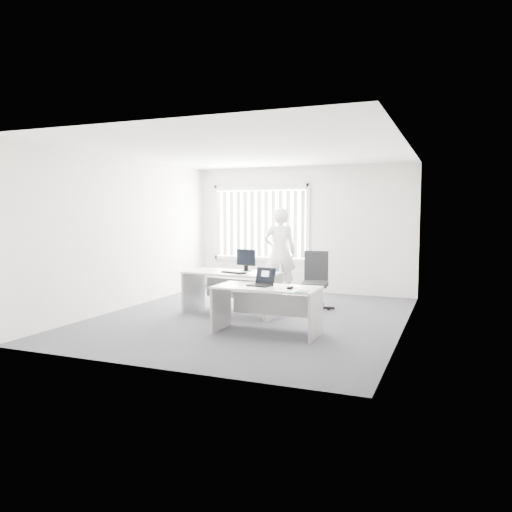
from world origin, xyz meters
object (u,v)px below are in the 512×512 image
at_px(person, 280,253).
at_px(laptop, 260,277).
at_px(monitor, 246,260).
at_px(office_chair, 315,291).
at_px(desk_far, 232,284).
at_px(desk_near, 267,300).

bearing_deg(person, laptop, 80.34).
bearing_deg(laptop, monitor, 134.67).
distance_m(person, monitor, 1.86).
relative_size(person, monitor, 4.86).
height_order(person, laptop, person).
xyz_separation_m(person, monitor, (0.02, -1.86, 0.00)).
relative_size(office_chair, person, 0.57).
distance_m(desk_far, office_chair, 1.61).
bearing_deg(desk_near, person, 105.87).
bearing_deg(laptop, desk_far, 145.47).
bearing_deg(monitor, desk_far, -119.33).
distance_m(desk_far, monitor, 0.49).
distance_m(office_chair, person, 1.60).
bearing_deg(laptop, person, 117.73).
xyz_separation_m(office_chair, person, (-1.05, 1.04, 0.61)).
relative_size(desk_far, laptop, 5.06).
distance_m(desk_far, laptop, 1.45).
bearing_deg(laptop, desk_near, 7.64).
distance_m(desk_near, person, 3.29).
height_order(office_chair, monitor, monitor).
xyz_separation_m(desk_near, office_chair, (0.16, 2.10, -0.17)).
xyz_separation_m(desk_far, monitor, (0.18, 0.21, 0.40)).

